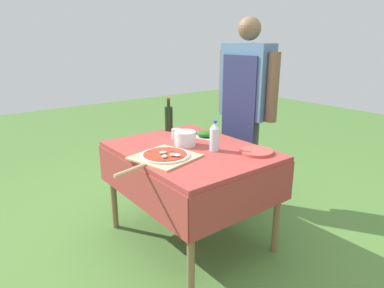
# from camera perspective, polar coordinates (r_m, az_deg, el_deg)

# --- Properties ---
(ground_plane) EXTENTS (12.00, 12.00, 0.00)m
(ground_plane) POSITION_cam_1_polar(r_m,az_deg,el_deg) (2.84, -0.29, -15.38)
(ground_plane) COLOR #517F38
(prep_table) EXTENTS (1.18, 0.92, 0.75)m
(prep_table) POSITION_cam_1_polar(r_m,az_deg,el_deg) (2.54, -0.31, -2.75)
(prep_table) COLOR #A83D38
(prep_table) RESTS_ON ground
(person_cook) EXTENTS (0.64, 0.24, 1.70)m
(person_cook) POSITION_cam_1_polar(r_m,az_deg,el_deg) (3.09, 8.98, 7.26)
(person_cook) COLOR #4C4C51
(person_cook) RESTS_ON ground
(pizza_on_peel) EXTENTS (0.46, 0.66, 0.05)m
(pizza_on_peel) POSITION_cam_1_polar(r_m,az_deg,el_deg) (2.31, -4.69, -2.06)
(pizza_on_peel) COLOR #D1B27F
(pizza_on_peel) RESTS_ON prep_table
(oil_bottle) EXTENTS (0.07, 0.07, 0.29)m
(oil_bottle) POSITION_cam_1_polar(r_m,az_deg,el_deg) (2.98, -3.90, 4.39)
(oil_bottle) COLOR black
(oil_bottle) RESTS_ON prep_table
(water_bottle) EXTENTS (0.07, 0.07, 0.22)m
(water_bottle) POSITION_cam_1_polar(r_m,az_deg,el_deg) (2.44, 3.80, 1.24)
(water_bottle) COLOR silver
(water_bottle) RESTS_ON prep_table
(herb_container) EXTENTS (0.20, 0.18, 0.06)m
(herb_container) POSITION_cam_1_polar(r_m,az_deg,el_deg) (2.78, 2.09, 1.64)
(herb_container) COLOR silver
(herb_container) RESTS_ON prep_table
(mixing_tub) EXTENTS (0.16, 0.16, 0.11)m
(mixing_tub) POSITION_cam_1_polar(r_m,az_deg,el_deg) (2.57, -1.16, 0.94)
(mixing_tub) COLOR silver
(mixing_tub) RESTS_ON prep_table
(plate_stack) EXTENTS (0.24, 0.24, 0.02)m
(plate_stack) POSITION_cam_1_polar(r_m,az_deg,el_deg) (2.45, 10.64, -1.26)
(plate_stack) COLOR #DB4C42
(plate_stack) RESTS_ON prep_table
(sauce_jar) EXTENTS (0.07, 0.07, 0.08)m
(sauce_jar) POSITION_cam_1_polar(r_m,az_deg,el_deg) (2.75, -2.69, 1.61)
(sauce_jar) COLOR silver
(sauce_jar) RESTS_ON prep_table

